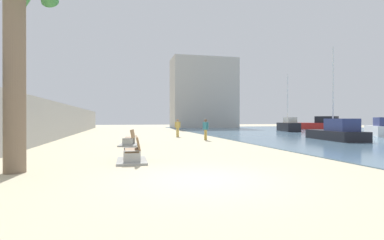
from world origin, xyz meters
TOP-DOWN VIEW (x-y plane):
  - ground_plane at (0.00, 18.00)m, footprint 120.00×120.00m
  - seawall at (-7.50, 18.00)m, footprint 0.80×64.00m
  - water_bay at (24.00, 18.00)m, footprint 36.00×68.00m
  - palm_tree at (-5.32, 2.29)m, footprint 2.81×2.87m
  - bench_near at (-1.77, 3.83)m, footprint 1.13×2.12m
  - bench_far at (-1.74, 11.03)m, footprint 1.37×2.23m
  - person_walking at (2.76, 19.03)m, footprint 0.53×0.22m
  - person_standing at (4.11, 14.35)m, footprint 0.37×0.43m
  - boat_far_left at (18.97, 27.12)m, footprint 2.77×5.44m
  - boat_nearest at (22.10, 15.73)m, footprint 4.40×5.47m
  - boat_far_right at (26.91, 31.16)m, footprint 4.86×6.92m
  - boat_outer at (13.65, 11.62)m, footprint 2.84×5.93m
  - harbor_building at (12.69, 46.00)m, footprint 12.00×6.00m

SIDE VIEW (x-z plane):
  - ground_plane at x=0.00m, z-range 0.00..0.00m
  - water_bay at x=24.00m, z-range 0.00..0.04m
  - bench_near at x=-1.77m, z-range -0.26..0.72m
  - bench_far at x=-1.74m, z-range -0.26..0.72m
  - boat_outer at x=13.65m, z-range -2.95..4.26m
  - boat_nearest at x=22.10m, z-range -0.18..1.57m
  - boat_far_left at x=18.97m, z-range -2.99..4.54m
  - boat_far_right at x=26.91m, z-range -0.22..1.79m
  - person_walking at x=2.76m, z-range 0.13..1.76m
  - person_standing at x=4.11m, z-range 0.13..1.77m
  - seawall at x=-7.50m, z-range 0.00..2.97m
  - palm_tree at x=-5.32m, z-range 1.34..8.07m
  - harbor_building at x=12.69m, z-range 0.00..12.95m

